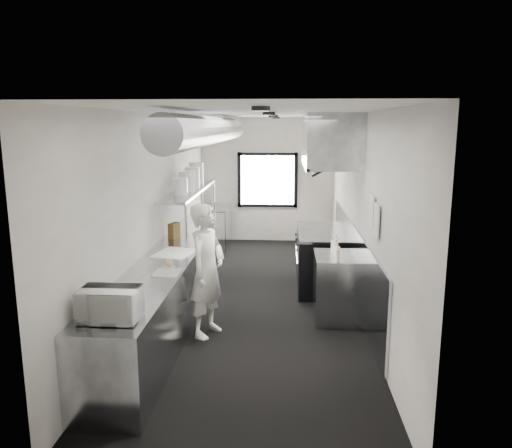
# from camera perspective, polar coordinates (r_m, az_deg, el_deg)

# --- Properties ---
(floor) EXTENTS (3.00, 8.00, 0.01)m
(floor) POSITION_cam_1_polar(r_m,az_deg,el_deg) (7.77, 0.15, -8.56)
(floor) COLOR black
(floor) RESTS_ON ground
(ceiling) EXTENTS (3.00, 8.00, 0.01)m
(ceiling) POSITION_cam_1_polar(r_m,az_deg,el_deg) (7.31, 0.17, 12.56)
(ceiling) COLOR white
(ceiling) RESTS_ON wall_back
(wall_back) EXTENTS (3.00, 0.02, 2.80)m
(wall_back) POSITION_cam_1_polar(r_m,az_deg,el_deg) (11.37, 1.33, 5.05)
(wall_back) COLOR silver
(wall_back) RESTS_ON floor
(wall_front) EXTENTS (3.00, 0.02, 2.80)m
(wall_front) POSITION_cam_1_polar(r_m,az_deg,el_deg) (3.54, -3.62, -9.21)
(wall_front) COLOR silver
(wall_front) RESTS_ON floor
(wall_left) EXTENTS (0.02, 8.00, 2.80)m
(wall_left) POSITION_cam_1_polar(r_m,az_deg,el_deg) (7.64, -11.15, 1.76)
(wall_left) COLOR silver
(wall_left) RESTS_ON floor
(wall_right) EXTENTS (0.02, 8.00, 2.80)m
(wall_right) POSITION_cam_1_polar(r_m,az_deg,el_deg) (7.48, 11.72, 1.52)
(wall_right) COLOR silver
(wall_right) RESTS_ON floor
(wall_cladding) EXTENTS (0.03, 5.50, 1.10)m
(wall_cladding) POSITION_cam_1_polar(r_m,az_deg,el_deg) (7.95, 11.03, -4.16)
(wall_cladding) COLOR gray
(wall_cladding) RESTS_ON wall_right
(hvac_duct) EXTENTS (0.40, 6.40, 0.40)m
(hvac_duct) POSITION_cam_1_polar(r_m,az_deg,el_deg) (7.77, -4.91, 10.61)
(hvac_duct) COLOR gray
(hvac_duct) RESTS_ON ceiling
(service_window) EXTENTS (1.36, 0.05, 1.25)m
(service_window) POSITION_cam_1_polar(r_m,az_deg,el_deg) (11.33, 1.32, 5.03)
(service_window) COLOR white
(service_window) RESTS_ON wall_back
(exhaust_hood) EXTENTS (0.81, 2.20, 0.88)m
(exhaust_hood) POSITION_cam_1_polar(r_m,az_deg,el_deg) (8.02, 8.41, 9.41)
(exhaust_hood) COLOR gray
(exhaust_hood) RESTS_ON ceiling
(prep_counter) EXTENTS (0.70, 6.00, 0.90)m
(prep_counter) POSITION_cam_1_polar(r_m,az_deg,el_deg) (7.31, -9.17, -6.28)
(prep_counter) COLOR gray
(prep_counter) RESTS_ON floor
(pass_shelf) EXTENTS (0.45, 3.00, 0.68)m
(pass_shelf) POSITION_cam_1_polar(r_m,az_deg,el_deg) (8.52, -7.49, 3.76)
(pass_shelf) COLOR gray
(pass_shelf) RESTS_ON prep_counter
(range) EXTENTS (0.88, 1.60, 0.94)m
(range) POSITION_cam_1_polar(r_m,az_deg,el_deg) (8.31, 7.62, -3.94)
(range) COLOR black
(range) RESTS_ON floor
(bottle_station) EXTENTS (0.65, 0.80, 0.90)m
(bottle_station) POSITION_cam_1_polar(r_m,az_deg,el_deg) (6.99, 9.35, -7.12)
(bottle_station) COLOR gray
(bottle_station) RESTS_ON floor
(far_work_table) EXTENTS (0.70, 1.20, 0.90)m
(far_work_table) POSITION_cam_1_polar(r_m,az_deg,el_deg) (10.83, -4.95, -0.40)
(far_work_table) COLOR gray
(far_work_table) RESTS_ON floor
(notice_sheet_a) EXTENTS (0.02, 0.28, 0.38)m
(notice_sheet_a) POSITION_cam_1_polar(r_m,az_deg,el_deg) (6.27, 13.05, 1.46)
(notice_sheet_a) COLOR silver
(notice_sheet_a) RESTS_ON wall_right
(notice_sheet_b) EXTENTS (0.02, 0.28, 0.38)m
(notice_sheet_b) POSITION_cam_1_polar(r_m,az_deg,el_deg) (5.94, 13.58, 0.41)
(notice_sheet_b) COLOR silver
(notice_sheet_b) RESTS_ON wall_right
(line_cook) EXTENTS (0.61, 0.72, 1.69)m
(line_cook) POSITION_cam_1_polar(r_m,az_deg,el_deg) (6.31, -5.62, -5.28)
(line_cook) COLOR white
(line_cook) RESTS_ON floor
(microwave) EXTENTS (0.49, 0.38, 0.29)m
(microwave) POSITION_cam_1_polar(r_m,az_deg,el_deg) (4.74, -16.35, -8.79)
(microwave) COLOR white
(microwave) RESTS_ON prep_counter
(deli_tub_a) EXTENTS (0.18, 0.18, 0.10)m
(deli_tub_a) POSITION_cam_1_polar(r_m,az_deg,el_deg) (5.50, -15.37, -7.03)
(deli_tub_a) COLOR beige
(deli_tub_a) RESTS_ON prep_counter
(deli_tub_b) EXTENTS (0.19, 0.19, 0.11)m
(deli_tub_b) POSITION_cam_1_polar(r_m,az_deg,el_deg) (5.33, -15.56, -7.55)
(deli_tub_b) COLOR beige
(deli_tub_b) RESTS_ON prep_counter
(newspaper) EXTENTS (0.30, 0.37, 0.01)m
(newspaper) POSITION_cam_1_polar(r_m,az_deg,el_deg) (6.08, -10.15, -5.47)
(newspaper) COLOR silver
(newspaper) RESTS_ON prep_counter
(small_plate) EXTENTS (0.17, 0.17, 0.01)m
(small_plate) POSITION_cam_1_polar(r_m,az_deg,el_deg) (6.30, -9.89, -4.85)
(small_plate) COLOR silver
(small_plate) RESTS_ON prep_counter
(pastry) EXTENTS (0.10, 0.10, 0.10)m
(pastry) POSITION_cam_1_polar(r_m,az_deg,el_deg) (6.28, -9.91, -4.36)
(pastry) COLOR #E4BC77
(pastry) RESTS_ON small_plate
(cutting_board) EXTENTS (0.55, 0.66, 0.02)m
(cutting_board) POSITION_cam_1_polar(r_m,az_deg,el_deg) (6.93, -9.35, -3.30)
(cutting_board) COLOR white
(cutting_board) RESTS_ON prep_counter
(knife_block) EXTENTS (0.16, 0.24, 0.24)m
(knife_block) POSITION_cam_1_polar(r_m,az_deg,el_deg) (7.88, -9.32, -0.73)
(knife_block) COLOR brown
(knife_block) RESTS_ON prep_counter
(plate_stack_a) EXTENTS (0.23, 0.23, 0.26)m
(plate_stack_a) POSITION_cam_1_polar(r_m,az_deg,el_deg) (7.80, -8.62, 4.27)
(plate_stack_a) COLOR silver
(plate_stack_a) RESTS_ON pass_shelf
(plate_stack_b) EXTENTS (0.32, 0.32, 0.33)m
(plate_stack_b) POSITION_cam_1_polar(r_m,az_deg,el_deg) (8.21, -7.88, 4.87)
(plate_stack_b) COLOR silver
(plate_stack_b) RESTS_ON pass_shelf
(plate_stack_c) EXTENTS (0.26, 0.26, 0.36)m
(plate_stack_c) POSITION_cam_1_polar(r_m,az_deg,el_deg) (8.60, -7.27, 5.27)
(plate_stack_c) COLOR silver
(plate_stack_c) RESTS_ON pass_shelf
(plate_stack_d) EXTENTS (0.32, 0.32, 0.41)m
(plate_stack_d) POSITION_cam_1_polar(r_m,az_deg,el_deg) (9.06, -6.84, 5.74)
(plate_stack_d) COLOR silver
(plate_stack_d) RESTS_ON pass_shelf
(squeeze_bottle_a) EXTENTS (0.06, 0.06, 0.16)m
(squeeze_bottle_a) POSITION_cam_1_polar(r_m,az_deg,el_deg) (6.55, 9.22, -3.52)
(squeeze_bottle_a) COLOR white
(squeeze_bottle_a) RESTS_ON bottle_station
(squeeze_bottle_b) EXTENTS (0.07, 0.07, 0.17)m
(squeeze_bottle_b) POSITION_cam_1_polar(r_m,az_deg,el_deg) (6.64, 9.30, -3.28)
(squeeze_bottle_b) COLOR white
(squeeze_bottle_b) RESTS_ON bottle_station
(squeeze_bottle_c) EXTENTS (0.08, 0.08, 0.18)m
(squeeze_bottle_c) POSITION_cam_1_polar(r_m,az_deg,el_deg) (6.83, 9.09, -2.82)
(squeeze_bottle_c) COLOR white
(squeeze_bottle_c) RESTS_ON bottle_station
(squeeze_bottle_d) EXTENTS (0.07, 0.07, 0.17)m
(squeeze_bottle_d) POSITION_cam_1_polar(r_m,az_deg,el_deg) (7.02, 8.77, -2.48)
(squeeze_bottle_d) COLOR white
(squeeze_bottle_d) RESTS_ON bottle_station
(squeeze_bottle_e) EXTENTS (0.08, 0.08, 0.19)m
(squeeze_bottle_e) POSITION_cam_1_polar(r_m,az_deg,el_deg) (7.14, 9.12, -2.18)
(squeeze_bottle_e) COLOR white
(squeeze_bottle_e) RESTS_ON bottle_station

